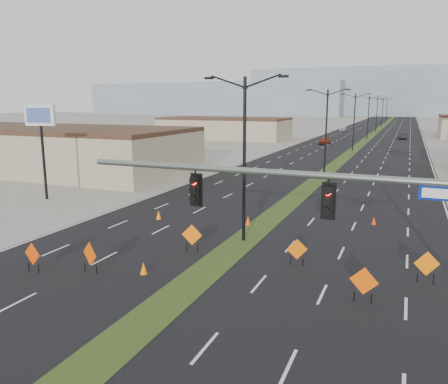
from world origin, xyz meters
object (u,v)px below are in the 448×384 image
at_px(streetlight_3, 368,116).
at_px(car_mid, 403,136).
at_px(streetlight_2, 354,120).
at_px(construction_sign_3, 297,250).
at_px(construction_sign_2, 192,236).
at_px(cone_1, 248,221).
at_px(construction_sign_1, 90,255).
at_px(streetlight_6, 387,110).
at_px(cone_2, 374,221).
at_px(construction_sign_0, 32,255).
at_px(car_far, 343,129).
at_px(cone_3, 159,215).
at_px(construction_sign_4, 364,282).
at_px(pole_sign_west, 41,123).
at_px(streetlight_0, 244,155).
at_px(streetlight_5, 383,112).
at_px(streetlight_1, 326,129).
at_px(construction_sign_5, 427,265).
at_px(cone_0, 144,268).
at_px(signal_mast, 385,220).
at_px(streetlight_4, 377,113).

xyz_separation_m(streetlight_3, car_mid, (7.78, 3.54, -4.67)).
xyz_separation_m(streetlight_2, construction_sign_3, (4.08, -58.91, -4.56)).
height_order(construction_sign_2, cone_1, construction_sign_2).
bearing_deg(construction_sign_1, streetlight_6, 110.24).
relative_size(car_mid, cone_2, 7.97).
relative_size(streetlight_2, car_mid, 2.19).
xyz_separation_m(car_mid, construction_sign_0, (-15.88, -96.54, 0.15)).
relative_size(car_far, cone_2, 7.93).
bearing_deg(cone_1, construction_sign_2, -99.72).
bearing_deg(streetlight_6, car_far, -99.89).
xyz_separation_m(construction_sign_1, cone_3, (-2.30, 10.37, -0.64)).
xyz_separation_m(construction_sign_4, pole_sign_west, (-28.30, 10.66, 5.78)).
bearing_deg(construction_sign_3, streetlight_0, 121.58).
bearing_deg(pole_sign_west, streetlight_5, 67.31).
bearing_deg(cone_1, construction_sign_3, -51.61).
xyz_separation_m(streetlight_6, cone_2, (7.24, -160.96, -5.13)).
xyz_separation_m(construction_sign_0, cone_3, (0.50, 11.37, -0.57)).
relative_size(streetlight_5, cone_1, 15.00).
bearing_deg(streetlight_5, streetlight_1, -90.00).
relative_size(construction_sign_3, construction_sign_5, 0.91).
height_order(streetlight_3, construction_sign_2, streetlight_3).
bearing_deg(construction_sign_2, car_far, 86.50).
relative_size(streetlight_0, cone_1, 15.00).
bearing_deg(streetlight_0, construction_sign_3, -35.52).
bearing_deg(cone_0, car_mid, 83.64).
xyz_separation_m(signal_mast, cone_2, (-1.32, 17.04, -4.50)).
distance_m(streetlight_0, streetlight_6, 168.00).
relative_size(streetlight_2, streetlight_3, 1.00).
bearing_deg(streetlight_6, construction_sign_1, -91.72).
bearing_deg(construction_sign_0, streetlight_1, 86.11).
height_order(streetlight_2, streetlight_6, same).
relative_size(construction_sign_3, cone_0, 2.35).
relative_size(car_far, construction_sign_5, 2.82).
distance_m(signal_mast, streetlight_1, 38.96).
height_order(streetlight_0, cone_3, streetlight_0).
distance_m(construction_sign_5, pole_sign_west, 32.23).
relative_size(streetlight_1, streetlight_4, 1.00).
bearing_deg(streetlight_6, streetlight_5, -90.00).
relative_size(construction_sign_4, pole_sign_west, 0.20).
height_order(streetlight_6, construction_sign_4, streetlight_6).
relative_size(streetlight_4, car_far, 2.20).
bearing_deg(construction_sign_5, streetlight_2, 82.40).
xyz_separation_m(streetlight_1, construction_sign_2, (-2.05, -31.07, -4.46)).
xyz_separation_m(construction_sign_0, cone_0, (5.34, 1.93, -0.59)).
relative_size(car_mid, cone_3, 6.87).
xyz_separation_m(car_far, construction_sign_3, (13.68, -115.86, 0.20)).
bearing_deg(construction_sign_1, streetlight_4, 109.44).
distance_m(construction_sign_3, pole_sign_west, 26.37).
xyz_separation_m(construction_sign_3, cone_3, (-11.68, 5.28, -0.53)).
distance_m(streetlight_2, cone_0, 63.34).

